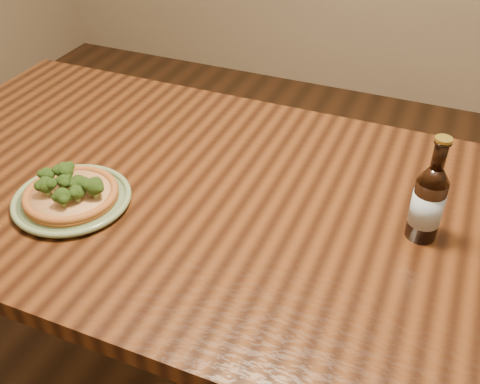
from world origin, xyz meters
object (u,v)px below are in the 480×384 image
at_px(plate, 72,199).
at_px(pizza, 70,192).
at_px(beer_bottle, 428,202).
at_px(table, 205,220).

bearing_deg(plate, pizza, -105.46).
bearing_deg(pizza, plate, 74.54).
bearing_deg(pizza, beer_bottle, 14.60).
xyz_separation_m(table, beer_bottle, (0.48, 0.03, 0.18)).
bearing_deg(table, pizza, -146.25).
distance_m(table, plate, 0.31).
xyz_separation_m(table, pizza, (-0.24, -0.16, 0.12)).
xyz_separation_m(plate, beer_bottle, (0.72, 0.19, 0.08)).
xyz_separation_m(plate, pizza, (-0.00, -0.00, 0.02)).
bearing_deg(beer_bottle, table, 164.44).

